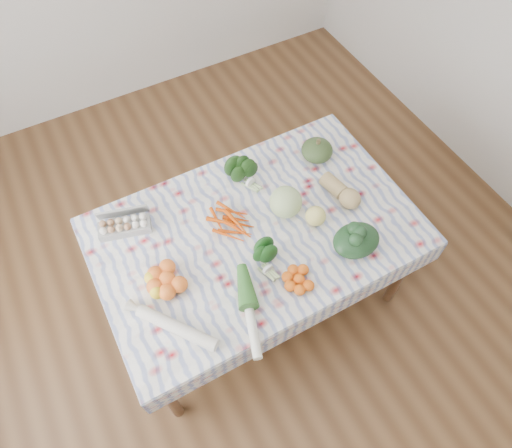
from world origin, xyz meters
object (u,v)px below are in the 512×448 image
(dining_table, at_px, (256,239))
(kabocha_squash, at_px, (317,150))
(cabbage, at_px, (286,202))
(butternut_squash, at_px, (341,190))
(grapefruit, at_px, (316,216))
(egg_carton, at_px, (124,227))

(dining_table, relative_size, kabocha_squash, 8.92)
(cabbage, relative_size, butternut_squash, 0.70)
(grapefruit, bearing_deg, egg_carton, 154.60)
(egg_carton, bearing_deg, dining_table, -12.94)
(kabocha_squash, distance_m, cabbage, 0.43)
(egg_carton, relative_size, grapefruit, 2.46)
(kabocha_squash, bearing_deg, dining_table, -153.15)
(kabocha_squash, height_order, grapefruit, kabocha_squash)
(egg_carton, bearing_deg, grapefruit, -9.91)
(dining_table, height_order, grapefruit, grapefruit)
(egg_carton, bearing_deg, kabocha_squash, 13.21)
(dining_table, bearing_deg, cabbage, 9.03)
(egg_carton, height_order, kabocha_squash, kabocha_squash)
(egg_carton, xyz_separation_m, kabocha_squash, (1.14, -0.05, 0.02))
(cabbage, bearing_deg, grapefruit, -51.54)
(kabocha_squash, bearing_deg, butternut_squash, -97.59)
(cabbage, xyz_separation_m, butternut_squash, (0.31, -0.06, -0.03))
(butternut_squash, xyz_separation_m, grapefruit, (-0.21, -0.07, -0.00))
(kabocha_squash, distance_m, grapefruit, 0.45)
(butternut_squash, bearing_deg, cabbage, 159.16)
(dining_table, distance_m, kabocha_squash, 0.63)
(kabocha_squash, bearing_deg, grapefruit, -123.57)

